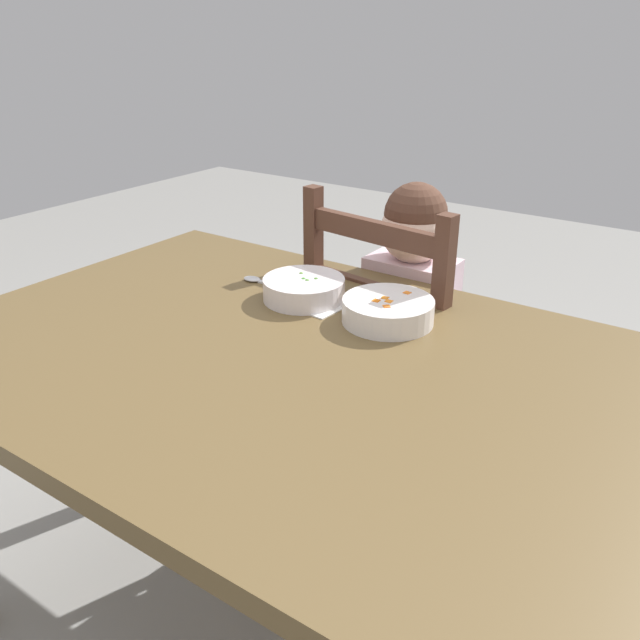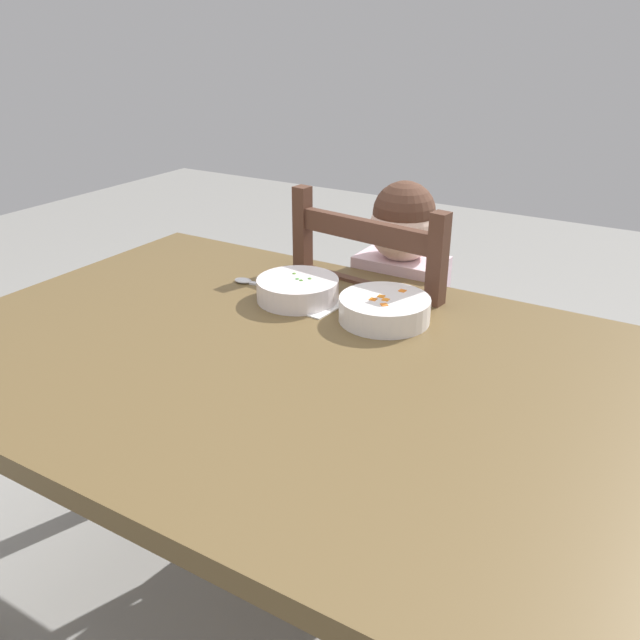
# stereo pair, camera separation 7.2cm
# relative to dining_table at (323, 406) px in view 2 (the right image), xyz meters

# --- Properties ---
(dining_table) EXTENTS (1.59, 0.96, 0.76)m
(dining_table) POSITION_rel_dining_table_xyz_m (0.00, 0.00, 0.00)
(dining_table) COLOR brown
(dining_table) RESTS_ON ground
(dining_chair) EXTENTS (0.47, 0.47, 0.97)m
(dining_chair) POSITION_rel_dining_table_xyz_m (-0.10, 0.53, -0.20)
(dining_chair) COLOR #503123
(dining_chair) RESTS_ON ground
(child_figure) EXTENTS (0.32, 0.31, 0.98)m
(child_figure) POSITION_rel_dining_table_xyz_m (-0.10, 0.52, -0.02)
(child_figure) COLOR silver
(child_figure) RESTS_ON ground
(bowl_of_peas) EXTENTS (0.18, 0.18, 0.05)m
(bowl_of_peas) POSITION_rel_dining_table_xyz_m (-0.21, 0.23, 0.12)
(bowl_of_peas) COLOR white
(bowl_of_peas) RESTS_ON dining_table
(bowl_of_carrots) EXTENTS (0.19, 0.19, 0.05)m
(bowl_of_carrots) POSITION_rel_dining_table_xyz_m (0.01, 0.23, 0.12)
(bowl_of_carrots) COLOR white
(bowl_of_carrots) RESTS_ON dining_table
(spoon) EXTENTS (0.14, 0.03, 0.01)m
(spoon) POSITION_rel_dining_table_xyz_m (-0.36, 0.26, 0.10)
(spoon) COLOR silver
(spoon) RESTS_ON dining_table
(paper_napkin) EXTENTS (0.14, 0.13, 0.00)m
(paper_napkin) POSITION_rel_dining_table_xyz_m (-0.17, 0.23, 0.09)
(paper_napkin) COLOR white
(paper_napkin) RESTS_ON dining_table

